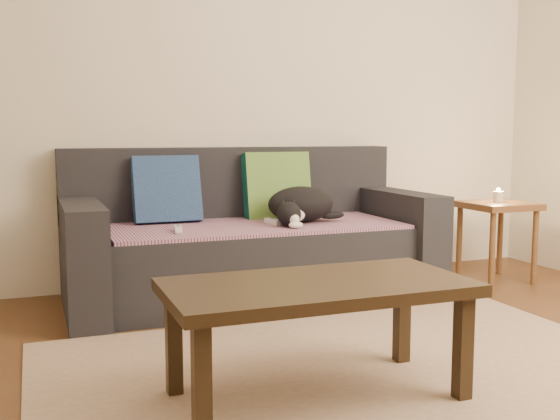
{
  "coord_description": "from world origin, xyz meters",
  "views": [
    {
      "loc": [
        -1.18,
        -2.04,
        0.96
      ],
      "look_at": [
        0.05,
        1.2,
        0.55
      ],
      "focal_mm": 42.0,
      "sensor_mm": 36.0,
      "label": 1
    }
  ],
  "objects_px": {
    "side_table": "(497,216)",
    "coffee_table": "(317,296)",
    "wii_remote_a": "(178,229)",
    "wii_remote_b": "(273,222)",
    "sofa": "(250,244)",
    "cat": "(300,205)"
  },
  "relations": [
    {
      "from": "sofa",
      "to": "wii_remote_b",
      "type": "relative_size",
      "value": 14.0
    },
    {
      "from": "wii_remote_b",
      "to": "side_table",
      "type": "xyz_separation_m",
      "value": [
        1.52,
        -0.07,
        -0.03
      ]
    },
    {
      "from": "sofa",
      "to": "wii_remote_b",
      "type": "distance_m",
      "value": 0.22
    },
    {
      "from": "wii_remote_b",
      "to": "cat",
      "type": "bearing_deg",
      "value": -93.52
    },
    {
      "from": "side_table",
      "to": "coffee_table",
      "type": "xyz_separation_m",
      "value": [
        -1.86,
        -1.32,
        -0.05
      ]
    },
    {
      "from": "sofa",
      "to": "coffee_table",
      "type": "distance_m",
      "value": 1.55
    },
    {
      "from": "sofa",
      "to": "cat",
      "type": "height_order",
      "value": "sofa"
    },
    {
      "from": "cat",
      "to": "coffee_table",
      "type": "distance_m",
      "value": 1.51
    },
    {
      "from": "cat",
      "to": "sofa",
      "type": "bearing_deg",
      "value": 141.97
    },
    {
      "from": "wii_remote_b",
      "to": "side_table",
      "type": "distance_m",
      "value": 1.52
    },
    {
      "from": "wii_remote_a",
      "to": "side_table",
      "type": "xyz_separation_m",
      "value": [
        2.09,
        0.03,
        -0.03
      ]
    },
    {
      "from": "side_table",
      "to": "wii_remote_a",
      "type": "bearing_deg",
      "value": -179.11
    },
    {
      "from": "sofa",
      "to": "coffee_table",
      "type": "height_order",
      "value": "sofa"
    },
    {
      "from": "wii_remote_a",
      "to": "wii_remote_b",
      "type": "relative_size",
      "value": 1.0
    },
    {
      "from": "sofa",
      "to": "wii_remote_a",
      "type": "distance_m",
      "value": 0.55
    },
    {
      "from": "wii_remote_b",
      "to": "side_table",
      "type": "height_order",
      "value": "side_table"
    },
    {
      "from": "wii_remote_b",
      "to": "coffee_table",
      "type": "relative_size",
      "value": 0.14
    },
    {
      "from": "side_table",
      "to": "coffee_table",
      "type": "relative_size",
      "value": 0.48
    },
    {
      "from": "wii_remote_a",
      "to": "sofa",
      "type": "bearing_deg",
      "value": -53.84
    },
    {
      "from": "wii_remote_b",
      "to": "side_table",
      "type": "bearing_deg",
      "value": -101.45
    },
    {
      "from": "side_table",
      "to": "coffee_table",
      "type": "distance_m",
      "value": 2.29
    },
    {
      "from": "cat",
      "to": "wii_remote_a",
      "type": "distance_m",
      "value": 0.76
    }
  ]
}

